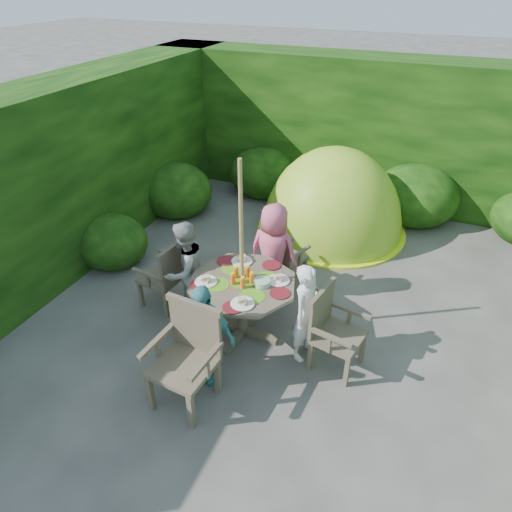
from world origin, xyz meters
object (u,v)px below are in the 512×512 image
at_px(patio_table, 243,290).
at_px(garden_chair_back, 282,256).
at_px(garden_chair_front, 187,354).
at_px(child_right, 307,313).
at_px(child_left, 185,270).
at_px(garden_chair_right, 332,329).
at_px(parasol_pole, 242,255).
at_px(child_back, 273,253).
at_px(child_front, 204,334).
at_px(dome_tent, 331,230).
at_px(garden_chair_left, 167,274).

xyz_separation_m(patio_table, garden_chair_back, (0.08, 1.10, -0.17)).
height_order(garden_chair_front, child_right, child_right).
bearing_deg(child_left, garden_chair_front, 45.14).
bearing_deg(patio_table, garden_chair_right, -4.89).
bearing_deg(parasol_pole, child_right, -5.23).
distance_m(child_back, child_front, 1.60).
bearing_deg(child_back, parasol_pole, 87.88).
bearing_deg(dome_tent, patio_table, -113.32).
bearing_deg(patio_table, child_back, 85.08).
distance_m(garden_chair_right, garden_chair_left, 2.20).
height_order(garden_chair_front, dome_tent, dome_tent).
bearing_deg(patio_table, parasol_pole, -172.43).
bearing_deg(parasol_pole, child_front, -95.23).
height_order(garden_chair_left, child_right, child_right).
bearing_deg(child_right, child_front, 144.46).
bearing_deg(child_back, garden_chair_left, 34.01).
bearing_deg(garden_chair_front, child_front, 89.10).
distance_m(patio_table, garden_chair_left, 1.11).
bearing_deg(child_back, garden_chair_back, -89.24).
xyz_separation_m(garden_chair_right, dome_tent, (-0.77, 2.97, -0.49)).
relative_size(garden_chair_back, garden_chair_front, 0.82).
height_order(garden_chair_right, garden_chair_back, garden_chair_right).
distance_m(garden_chair_front, dome_tent, 4.02).
xyz_separation_m(parasol_pole, child_back, (0.07, 0.80, -0.42)).
height_order(garden_chair_back, child_front, child_front).
xyz_separation_m(garden_chair_front, child_front, (0.03, 0.29, 0.04)).
xyz_separation_m(parasol_pole, child_right, (0.80, -0.07, -0.51)).
distance_m(garden_chair_left, dome_tent, 3.16).
bearing_deg(child_front, garden_chair_back, 85.94).
relative_size(garden_chair_back, child_front, 0.72).
xyz_separation_m(garden_chair_left, child_right, (1.89, -0.17, 0.11)).
relative_size(garden_chair_left, dome_tent, 0.31).
xyz_separation_m(garden_chair_left, garden_chair_front, (1.00, -1.18, 0.07)).
height_order(garden_chair_front, child_front, child_front).
height_order(garden_chair_right, child_left, child_left).
relative_size(patio_table, garden_chair_left, 1.53).
relative_size(garden_chair_left, garden_chair_front, 0.87).
bearing_deg(child_left, garden_chair_left, -80.64).
height_order(garden_chair_right, dome_tent, dome_tent).
height_order(parasol_pole, dome_tent, parasol_pole).
height_order(garden_chair_right, child_front, child_front).
distance_m(garden_chair_left, garden_chair_back, 1.55).
relative_size(garden_chair_right, child_back, 0.68).
height_order(garden_chair_back, child_back, child_back).
bearing_deg(garden_chair_left, parasol_pole, 92.08).
height_order(patio_table, garden_chair_right, garden_chair_right).
bearing_deg(garden_chair_back, garden_chair_right, 147.10).
height_order(garden_chair_left, dome_tent, dome_tent).
bearing_deg(patio_table, garden_chair_front, -95.52).
height_order(garden_chair_right, child_right, child_right).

